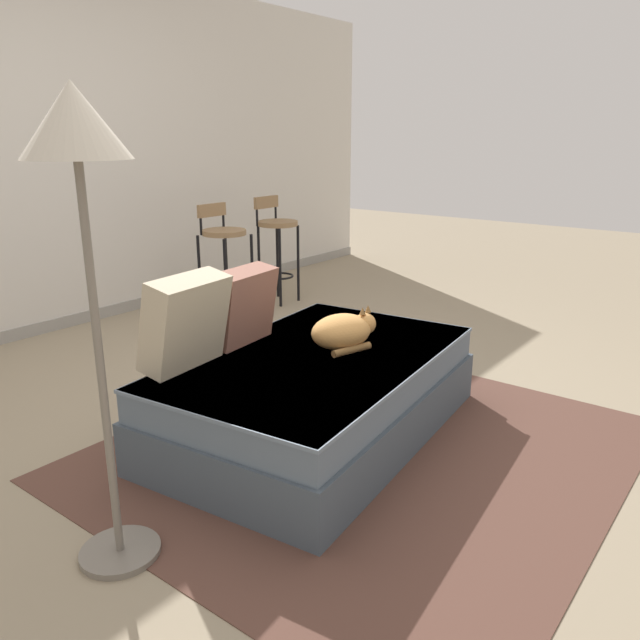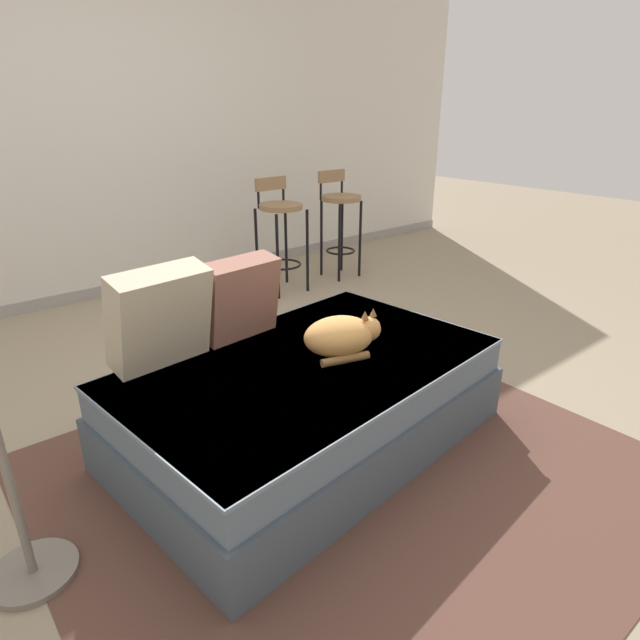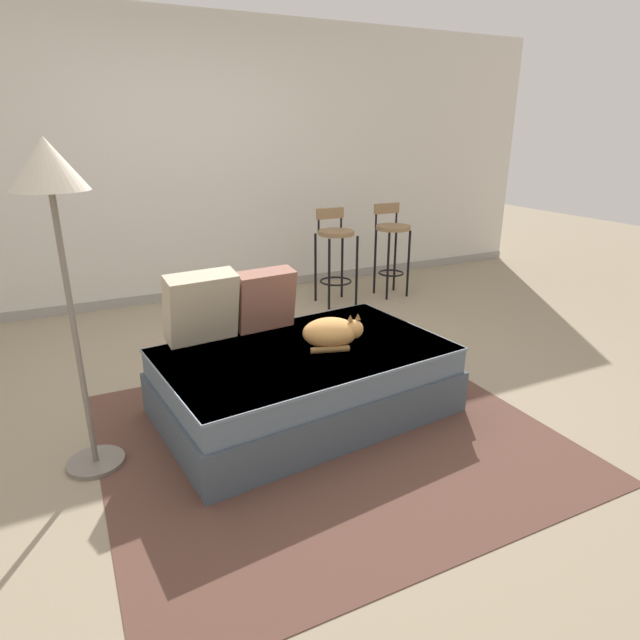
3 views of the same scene
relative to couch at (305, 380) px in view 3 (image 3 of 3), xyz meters
name	(u,v)px [view 3 (image 3 of 3)]	position (x,y,z in m)	size (l,w,h in m)	color
ground_plane	(280,384)	(0.00, 0.40, -0.21)	(16.00, 16.00, 0.00)	gray
wall_back_panel	(187,163)	(0.00, 2.65, 1.09)	(8.00, 0.10, 2.60)	silver
wall_baseboard_trim	(199,293)	(0.00, 2.60, -0.16)	(8.00, 0.02, 0.09)	gray
area_rug	(327,435)	(0.00, -0.30, -0.20)	(2.34, 2.12, 0.01)	brown
couch	(305,380)	(0.00, 0.00, 0.00)	(1.74, 1.20, 0.41)	#44505B
throw_pillow_corner	(201,307)	(-0.49, 0.36, 0.42)	(0.43, 0.27, 0.43)	beige
throw_pillow_middle	(265,299)	(-0.09, 0.41, 0.39)	(0.39, 0.23, 0.39)	#936051
cat	(332,332)	(0.16, -0.04, 0.29)	(0.37, 0.32, 0.20)	tan
bar_stool_near_window	(335,247)	(1.15, 1.82, 0.34)	(0.34, 0.34, 0.90)	black
bar_stool_by_doorway	(392,239)	(1.79, 1.83, 0.37)	(0.34, 0.34, 0.91)	black
floor_lamp	(52,198)	(-1.17, -0.03, 1.12)	(0.32, 0.32, 1.58)	slate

